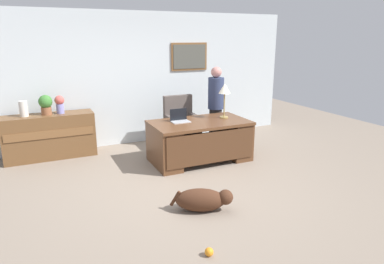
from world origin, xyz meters
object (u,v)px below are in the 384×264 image
(armchair, at_px, (181,125))
(dog_toy_ball, at_px, (209,252))
(dog_lying, at_px, (203,200))
(desk, at_px, (200,140))
(vase_empty, at_px, (23,109))
(desk_lamp, at_px, (225,91))
(dog_toy_bone, at_px, (200,195))
(vase_with_flowers, at_px, (60,104))
(laptop, at_px, (180,118))
(credenza, at_px, (50,136))
(potted_plant, at_px, (46,104))
(person_standing, at_px, (216,106))

(armchair, bearing_deg, dog_toy_ball, -108.63)
(armchair, height_order, dog_lying, armchair)
(desk, relative_size, vase_empty, 6.25)
(desk_lamp, height_order, dog_toy_bone, desk_lamp)
(dog_lying, bearing_deg, vase_empty, 123.83)
(vase_with_flowers, bearing_deg, laptop, -31.60)
(desk_lamp, bearing_deg, credenza, 157.37)
(laptop, xyz_separation_m, dog_toy_bone, (-0.33, -1.50, -0.76))
(credenza, distance_m, desk_lamp, 3.34)
(dog_lying, xyz_separation_m, vase_with_flowers, (-1.43, 3.04, 0.85))
(vase_empty, xyz_separation_m, dog_toy_ball, (1.66, -3.94, -0.92))
(potted_plant, bearing_deg, armchair, -10.08)
(dog_toy_ball, relative_size, dog_toy_bone, 0.55)
(credenza, bearing_deg, vase_empty, 179.80)
(credenza, distance_m, laptop, 2.46)
(laptop, xyz_separation_m, vase_with_flowers, (-1.90, 1.17, 0.22))
(desk, distance_m, dog_toy_bone, 1.54)
(person_standing, relative_size, potted_plant, 4.51)
(vase_empty, height_order, potted_plant, potted_plant)
(desk, distance_m, person_standing, 1.10)
(dog_toy_bone, bearing_deg, laptop, 77.67)
(desk, distance_m, potted_plant, 2.87)
(desk, bearing_deg, potted_plant, 151.60)
(desk, xyz_separation_m, credenza, (-2.46, 1.33, 0.01))
(person_standing, bearing_deg, desk, -134.23)
(dog_toy_ball, bearing_deg, dog_toy_bone, 67.87)
(dog_lying, relative_size, vase_empty, 2.74)
(credenza, height_order, laptop, laptop)
(person_standing, bearing_deg, dog_toy_ball, -119.44)
(laptop, distance_m, vase_empty, 2.77)
(person_standing, height_order, potted_plant, person_standing)
(vase_with_flowers, distance_m, dog_toy_ball, 4.19)
(dog_toy_ball, bearing_deg, potted_plant, 108.18)
(credenza, relative_size, dog_toy_bone, 9.52)
(desk, xyz_separation_m, armchair, (0.00, 0.89, 0.08))
(desk_lamp, xyz_separation_m, vase_with_flowers, (-2.76, 1.25, -0.23))
(dog_lying, relative_size, dog_toy_ball, 8.25)
(person_standing, bearing_deg, desk_lamp, -105.03)
(vase_with_flowers, bearing_deg, person_standing, -11.82)
(desk_lamp, bearing_deg, desk, -170.74)
(desk, distance_m, desk_lamp, 1.00)
(vase_empty, distance_m, dog_toy_ball, 4.37)
(armchair, bearing_deg, laptop, -114.72)
(desk, relative_size, credenza, 1.09)
(credenza, xyz_separation_m, dog_toy_bone, (1.80, -2.67, -0.39))
(desk_lamp, bearing_deg, dog_lying, -126.46)
(person_standing, xyz_separation_m, vase_with_flowers, (-2.93, 0.61, 0.17))
(dog_lying, height_order, laptop, laptop)
(desk_lamp, xyz_separation_m, dog_toy_bone, (-1.19, -1.42, -1.22))
(vase_with_flowers, bearing_deg, vase_empty, 180.00)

